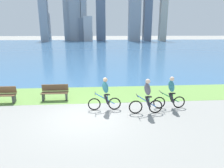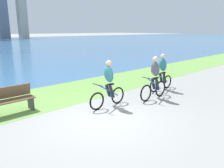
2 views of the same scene
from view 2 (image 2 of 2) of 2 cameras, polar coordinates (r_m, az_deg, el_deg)
ground_plane at (r=6.96m, az=-1.89°, el=-9.08°), size 300.00×300.00×0.00m
grass_strip_bayside at (r=9.64m, az=-15.55°, el=-3.00°), size 120.00×3.30×0.01m
cyclist_lead at (r=7.84m, az=-0.92°, el=-0.00°), size 1.65×0.52×1.68m
cyclist_trailing at (r=8.91m, az=10.91°, el=1.47°), size 1.64×0.52×1.71m
cyclist_distant_rear at (r=10.33m, az=12.81°, el=3.00°), size 1.66×0.52×1.66m
bench_near_path at (r=8.02m, az=-24.74°, el=-3.84°), size 1.50×0.47×0.90m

